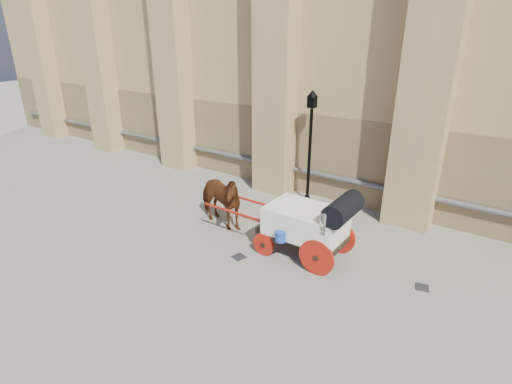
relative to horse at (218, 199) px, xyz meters
The scene contains 6 objects.
ground 1.20m from the horse, ahead, with size 90.00×90.00×0.00m, color gray.
horse is the anchor object (origin of this frame).
carriage 3.21m from the horse, ahead, with size 4.45×1.58×1.94m.
street_lamp 3.80m from the horse, 68.05° to the left, with size 0.37×0.37×3.91m.
drain_grate_near 2.22m from the horse, 35.29° to the right, with size 0.32×0.32×0.01m, color black.
drain_grate_far 6.17m from the horse, ahead, with size 0.32×0.32×0.01m, color black.
Camera 1 is at (6.56, -8.51, 5.75)m, focal length 28.00 mm.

